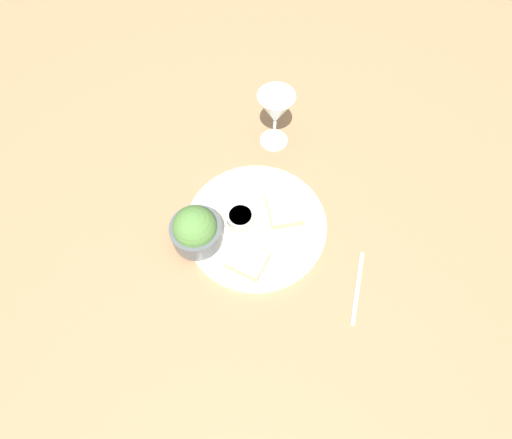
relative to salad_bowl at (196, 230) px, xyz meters
The scene contains 8 objects.
ground_plane 0.14m from the salad_bowl, 113.08° to the right, with size 4.00×4.00×0.00m, color #93704C.
dinner_plate 0.14m from the salad_bowl, 113.08° to the right, with size 0.32×0.32×0.01m.
salad_bowl is the anchor object (origin of this frame).
sauce_ramekin 0.10m from the salad_bowl, 106.16° to the right, with size 0.06×0.06×0.04m.
cheese_toast_near 0.21m from the salad_bowl, 109.03° to the right, with size 0.11×0.11×0.03m.
cheese_toast_far 0.13m from the salad_bowl, 155.49° to the right, with size 0.10×0.10×0.03m.
wine_glass 0.34m from the salad_bowl, 70.27° to the right, with size 0.09×0.09×0.16m.
fork 0.36m from the salad_bowl, 146.46° to the right, with size 0.11×0.14×0.01m.
Camera 1 is at (-0.32, 0.26, 0.81)m, focal length 28.00 mm.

